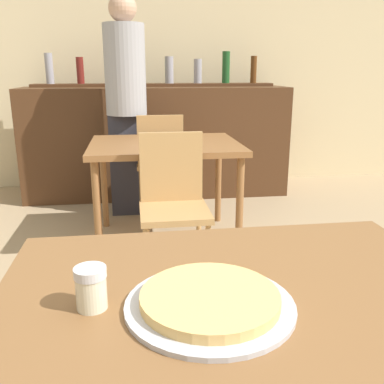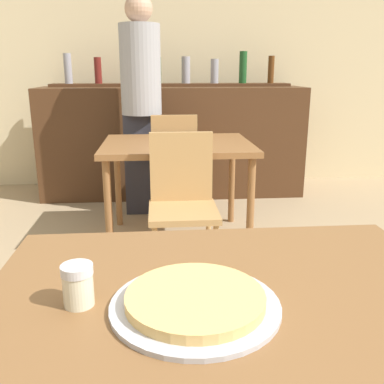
# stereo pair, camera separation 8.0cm
# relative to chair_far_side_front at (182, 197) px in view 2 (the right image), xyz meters

# --- Properties ---
(wall_back) EXTENTS (8.00, 0.05, 2.80)m
(wall_back) POSITION_rel_chair_far_side_front_xyz_m (0.02, 2.38, 0.88)
(wall_back) COLOR beige
(wall_back) RESTS_ON ground_plane
(dining_table_near) EXTENTS (1.17, 0.88, 0.73)m
(dining_table_near) POSITION_rel_chair_far_side_front_xyz_m (0.02, -1.55, 0.14)
(dining_table_near) COLOR brown
(dining_table_near) RESTS_ON ground_plane
(dining_table_far) EXTENTS (1.06, 0.85, 0.74)m
(dining_table_far) POSITION_rel_chair_far_side_front_xyz_m (0.00, 0.60, 0.15)
(dining_table_far) COLOR brown
(dining_table_far) RESTS_ON ground_plane
(bar_counter) EXTENTS (2.60, 0.56, 1.08)m
(bar_counter) POSITION_rel_chair_far_side_front_xyz_m (0.02, 1.88, 0.02)
(bar_counter) COLOR #4C2D19
(bar_counter) RESTS_ON ground_plane
(bar_back_shelf) EXTENTS (2.39, 0.24, 0.34)m
(bar_back_shelf) POSITION_rel_chair_far_side_front_xyz_m (0.00, 2.02, 0.65)
(bar_back_shelf) COLOR #4C2D19
(bar_back_shelf) RESTS_ON bar_counter
(chair_far_side_front) EXTENTS (0.40, 0.40, 0.89)m
(chair_far_side_front) POSITION_rel_chair_far_side_front_xyz_m (0.00, 0.00, 0.00)
(chair_far_side_front) COLOR tan
(chair_far_side_front) RESTS_ON ground_plane
(chair_far_side_back) EXTENTS (0.40, 0.40, 0.89)m
(chair_far_side_back) POSITION_rel_chair_far_side_front_xyz_m (-0.00, 1.19, 0.00)
(chair_far_side_back) COLOR tan
(chair_far_side_back) RESTS_ON ground_plane
(pizza_tray) EXTENTS (0.38, 0.38, 0.04)m
(pizza_tray) POSITION_rel_chair_far_side_front_xyz_m (-0.07, -1.59, 0.23)
(pizza_tray) COLOR #B7B7BC
(pizza_tray) RESTS_ON dining_table_near
(cheese_shaker) EXTENTS (0.07, 0.07, 0.10)m
(cheese_shaker) POSITION_rel_chair_far_side_front_xyz_m (-0.33, -1.55, 0.27)
(cheese_shaker) COLOR beige
(cheese_shaker) RESTS_ON dining_table_near
(person_standing) EXTENTS (0.34, 0.34, 1.83)m
(person_standing) POSITION_rel_chair_far_side_front_xyz_m (-0.27, 1.30, 0.49)
(person_standing) COLOR #2D2D38
(person_standing) RESTS_ON ground_plane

